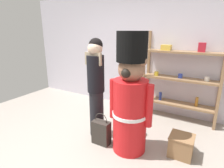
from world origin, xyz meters
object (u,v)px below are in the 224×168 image
Objects in this scene: person_shopper at (96,84)px; display_crate at (181,146)px; merchandise_shelf at (180,77)px; teddy_bear_guard at (130,99)px; shopping_bag at (101,132)px.

display_crate is (1.41, 0.13, -0.77)m from person_shopper.
person_shopper reaches higher than display_crate.
person_shopper is at bearing -128.89° from merchandise_shelf.
teddy_bear_guard is 3.31× the size of shopping_bag.
merchandise_shelf is at bearing 60.84° from shopping_bag.
person_shopper reaches higher than shopping_bag.
merchandise_shelf is 1.75m from person_shopper.
shopping_bag is at bearing -164.10° from display_crate.
shopping_bag is at bearing -42.39° from person_shopper.
shopping_bag is (0.22, -0.20, -0.73)m from person_shopper.
shopping_bag is 1.24m from display_crate.
person_shopper is 4.96× the size of display_crate.
teddy_bear_guard is at bearing -9.00° from person_shopper.
display_crate is (0.73, 0.24, -0.67)m from teddy_bear_guard.
merchandise_shelf is 1.00× the size of teddy_bear_guard.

